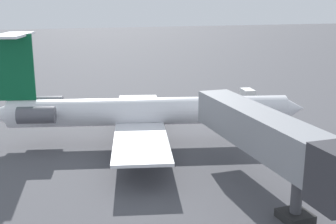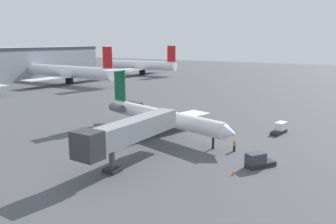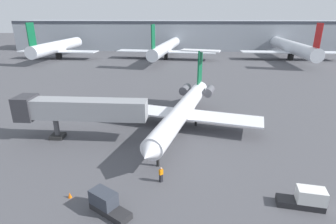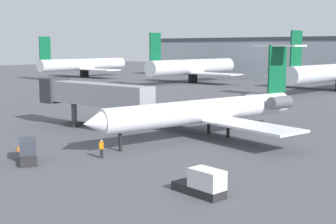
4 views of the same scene
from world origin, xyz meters
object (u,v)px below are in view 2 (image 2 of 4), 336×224
Objects in this scene: regional_jet at (158,115)px; baggage_tug_trailing at (280,129)px; ground_crew_marshaller at (234,146)px; traffic_cone_near at (233,173)px; baggage_tug_lead at (258,161)px; parked_airliner_east_end at (143,65)px; jet_bridge at (126,133)px; parked_airliner_east_mid at (69,72)px.

regional_jet is 21.01m from baggage_tug_trailing.
ground_crew_marshaller is 8.97m from traffic_cone_near.
baggage_tug_lead is 4.41m from traffic_cone_near.
parked_airliner_east_end is (71.99, 79.96, 3.51)m from baggage_tug_trailing.
jet_bridge is 4.31× the size of baggage_tug_lead.
regional_jet reaches higher than baggage_tug_trailing.
parked_airliner_east_end is at bearing 41.97° from ground_crew_marshaller.
parked_airliner_east_end is at bearing 34.39° from jet_bridge.
baggage_tug_trailing reaches higher than ground_crew_marshaller.
jet_bridge reaches higher than traffic_cone_near.
baggage_tug_trailing is (25.61, -13.14, -3.47)m from jet_bridge.
regional_jet is 0.84× the size of parked_airliner_east_end.
baggage_tug_trailing is at bearing -59.36° from regional_jet.
regional_jet reaches higher than jet_bridge.
traffic_cone_near is (-21.67, 0.36, -0.56)m from baggage_tug_trailing.
jet_bridge is 28.99m from baggage_tug_trailing.
regional_jet is 15.76m from jet_bridge.
traffic_cone_near is 0.02× the size of parked_airliner_east_end.
jet_bridge is at bearing 152.83° from baggage_tug_trailing.
jet_bridge is 10.46× the size of ground_crew_marshaller.
traffic_cone_near is 97.02m from parked_airliner_east_mid.
regional_jet is 0.69× the size of parked_airliner_east_mid.
baggage_tug_trailing is at bearing -0.96° from traffic_cone_near.
ground_crew_marshaller is 13.63m from baggage_tug_trailing.
traffic_cone_near is at bearing -122.05° from regional_jet.
parked_airliner_east_mid is at bearing 176.28° from parked_airliner_east_end.
parked_airliner_east_mid is (29.45, 82.72, 3.61)m from baggage_tug_trailing.
regional_jet reaches higher than traffic_cone_near.
ground_crew_marshaller is at bearing 19.33° from traffic_cone_near.
parked_airliner_east_mid is (42.67, 79.40, 3.59)m from ground_crew_marshaller.
parked_airliner_east_end is at bearing 36.87° from regional_jet.
baggage_tug_trailing is at bearing -132.00° from parked_airliner_east_end.
ground_crew_marshaller is 3.07× the size of traffic_cone_near.
baggage_tug_lead is (-4.45, -4.72, -0.02)m from ground_crew_marshaller.
baggage_tug_trailing is at bearing -14.13° from ground_crew_marshaller.
jet_bridge is 0.50× the size of parked_airliner_east_end.
parked_airliner_east_mid is at bearing 60.75° from baggage_tug_lead.
baggage_tug_lead is (-7.02, -19.36, -2.31)m from regional_jet.
regional_jet is 17.51× the size of ground_crew_marshaller.
regional_jet is 53.81× the size of traffic_cone_near.
jet_bridge reaches higher than baggage_tug_lead.
baggage_tug_lead reaches higher than ground_crew_marshaller.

